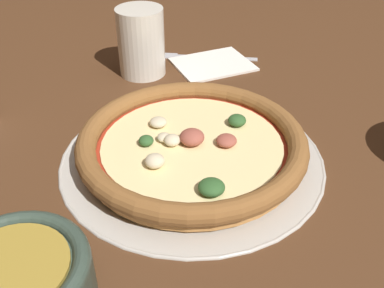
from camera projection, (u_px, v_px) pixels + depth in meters
ground_plane at (192, 158)px, 0.58m from camera, size 3.00×3.00×0.00m
pizza_tray at (192, 156)px, 0.58m from camera, size 0.34×0.34×0.01m
pizza at (192, 144)px, 0.57m from camera, size 0.29×0.29×0.04m
bowl_near at (16, 283)px, 0.38m from camera, size 0.13×0.13×0.06m
drinking_cup at (141, 42)px, 0.75m from camera, size 0.08×0.08×0.11m
napkin at (213, 63)px, 0.81m from camera, size 0.17×0.16×0.01m
fork at (198, 57)px, 0.84m from camera, size 0.11×0.18×0.00m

